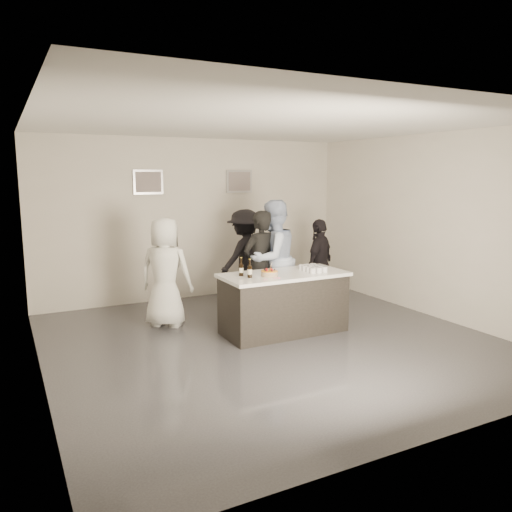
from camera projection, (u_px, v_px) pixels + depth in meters
name	position (u px, v px, depth m)	size (l,w,h in m)	color
floor	(272.00, 341.00, 7.06)	(6.00, 6.00, 0.00)	#3D3D42
ceiling	(273.00, 123.00, 6.58)	(6.00, 6.00, 0.00)	white
wall_back	(196.00, 219.00, 9.45)	(6.00, 0.04, 3.00)	silver
wall_front	(446.00, 275.00, 4.19)	(6.00, 0.04, 3.00)	silver
wall_left	(34.00, 251.00, 5.47)	(0.04, 6.00, 3.00)	silver
wall_right	(432.00, 226.00, 8.18)	(0.04, 6.00, 3.00)	silver
picture_left	(148.00, 182.00, 8.91)	(0.54, 0.04, 0.44)	#B2B2B7
picture_right	(239.00, 181.00, 9.72)	(0.54, 0.04, 0.44)	#B2B2B7
bar_counter	(284.00, 303.00, 7.40)	(1.86, 0.86, 0.90)	white
cake	(269.00, 273.00, 7.11)	(0.24, 0.24, 0.07)	orange
beer_bottle_a	(241.00, 267.00, 7.11)	(0.07, 0.07, 0.26)	black
beer_bottle_b	(250.00, 269.00, 6.98)	(0.07, 0.07, 0.26)	black
tumbler_cluster	(313.00, 268.00, 7.50)	(0.30, 0.40, 0.08)	gold
candles	(273.00, 279.00, 6.91)	(0.24, 0.08, 0.01)	pink
person_main_black	(260.00, 265.00, 8.03)	(0.65, 0.42, 1.77)	black
person_main_blue	(273.00, 259.00, 8.19)	(0.94, 0.73, 1.93)	#B2C5E9
person_guest_left	(165.00, 272.00, 7.66)	(0.83, 0.54, 1.70)	white
person_guest_right	(319.00, 263.00, 8.87)	(0.92, 0.38, 1.56)	black
person_guest_back	(245.00, 257.00, 9.03)	(1.11, 0.64, 1.72)	black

